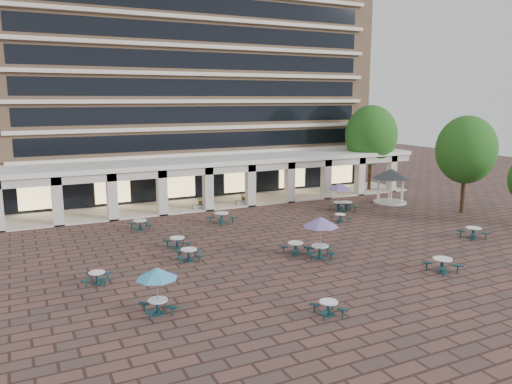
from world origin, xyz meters
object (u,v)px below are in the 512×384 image
picnic_table_2 (296,247)px  planter_right (243,201)px  picnic_table_1 (329,307)px  picnic_table_0 (97,277)px  gazebo (391,178)px  planter_left (201,205)px

picnic_table_2 → planter_right: 15.41m
picnic_table_2 → picnic_table_1: bearing=-122.4°
planter_right → picnic_table_0: bearing=-136.1°
picnic_table_0 → picnic_table_2: picnic_table_2 is taller
picnic_table_1 → picnic_table_0: bearing=141.4°
picnic_table_2 → planter_right: size_ratio=1.28×
gazebo → planter_left: gazebo is taller
planter_left → picnic_table_2: bearing=-85.6°
gazebo → planter_left: 18.41m
gazebo → planter_left: size_ratio=2.36×
picnic_table_0 → picnic_table_1: same height
picnic_table_1 → planter_left: bearing=90.2°
gazebo → planter_right: (-13.26, 5.16, -2.03)m
planter_right → picnic_table_1: bearing=-105.2°
picnic_table_1 → picnic_table_2: size_ratio=0.83×
picnic_table_0 → picnic_table_2: 12.48m
planter_right → planter_left: bearing=180.0°
picnic_table_1 → planter_left: size_ratio=1.06×
picnic_table_0 → planter_right: bearing=64.0°
picnic_table_1 → planter_right: size_ratio=1.06×
picnic_table_1 → picnic_table_2: bearing=74.6°
picnic_table_1 → planter_left: planter_left is taller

